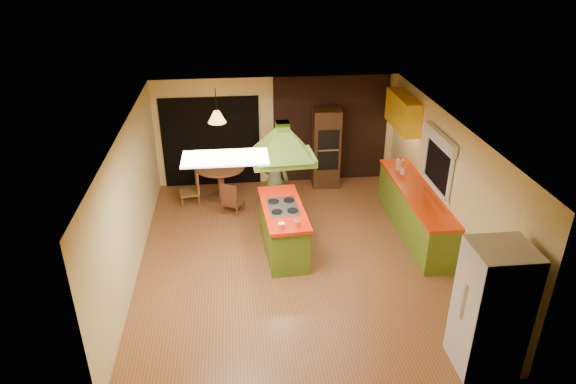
{
  "coord_description": "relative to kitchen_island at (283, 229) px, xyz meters",
  "views": [
    {
      "loc": [
        -0.95,
        -7.84,
        5.24
      ],
      "look_at": [
        -0.06,
        0.31,
        1.15
      ],
      "focal_mm": 32.0,
      "sensor_mm": 36.0,
      "label": 1
    }
  ],
  "objects": [
    {
      "name": "ground",
      "position": [
        0.16,
        -0.21,
        -0.46
      ],
      "size": [
        6.5,
        6.5,
        0.0
      ],
      "primitive_type": "plane",
      "color": "#995B32",
      "rests_on": "ground"
    },
    {
      "name": "upper_cabinets",
      "position": [
        2.73,
        1.99,
        1.49
      ],
      "size": [
        0.34,
        1.4,
        0.7
      ],
      "primitive_type": "cube",
      "color": "yellow",
      "rests_on": "room_walls"
    },
    {
      "name": "chair_left",
      "position": [
        -1.85,
        2.13,
        -0.08
      ],
      "size": [
        0.48,
        0.48,
        0.75
      ],
      "primitive_type": null,
      "rotation": [
        0.0,
        0.0,
        -1.39
      ],
      "color": "brown",
      "rests_on": "ground"
    },
    {
      "name": "wall_oven",
      "position": [
        1.26,
        2.74,
        0.46
      ],
      "size": [
        0.63,
        0.62,
        1.84
      ],
      "rotation": [
        0.0,
        0.0,
        -0.04
      ],
      "color": "#492D17",
      "rests_on": "ground"
    },
    {
      "name": "nook_opening",
      "position": [
        -1.34,
        3.02,
        0.59
      ],
      "size": [
        2.2,
        0.03,
        2.1
      ],
      "primitive_type": "cube",
      "color": "black",
      "rests_on": "ground"
    },
    {
      "name": "refrigerator",
      "position": [
        2.4,
        -3.11,
        0.47
      ],
      "size": [
        0.76,
        0.72,
        1.86
      ],
      "primitive_type": "cube",
      "rotation": [
        0.0,
        0.0,
        -0.0
      ],
      "color": "silver",
      "rests_on": "ground"
    },
    {
      "name": "right_counter",
      "position": [
        2.61,
        0.39,
        0.01
      ],
      "size": [
        0.62,
        3.05,
        0.92
      ],
      "color": "olive",
      "rests_on": "ground"
    },
    {
      "name": "brick_panel",
      "position": [
        1.41,
        3.02,
        0.79
      ],
      "size": [
        2.64,
        0.03,
        2.5
      ],
      "primitive_type": "cube",
      "color": "#381E14",
      "rests_on": "ground"
    },
    {
      "name": "kitchen_island",
      "position": [
        0.0,
        0.0,
        0.0
      ],
      "size": [
        0.83,
        1.84,
        0.92
      ],
      "rotation": [
        0.0,
        0.0,
        0.06
      ],
      "color": "#567B1E",
      "rests_on": "ground"
    },
    {
      "name": "canister_small",
      "position": [
        2.56,
        1.11,
        0.54
      ],
      "size": [
        0.14,
        0.14,
        0.15
      ],
      "primitive_type": "cylinder",
      "rotation": [
        0.0,
        0.0,
        0.2
      ],
      "color": "#FFE7CD",
      "rests_on": "right_counter"
    },
    {
      "name": "room_walls",
      "position": [
        0.16,
        -0.21,
        0.79
      ],
      "size": [
        5.5,
        6.5,
        6.5
      ],
      "color": "#F7ECB1",
      "rests_on": "ground"
    },
    {
      "name": "man",
      "position": [
        -0.05,
        1.25,
        0.37
      ],
      "size": [
        0.68,
        0.53,
        1.65
      ],
      "primitive_type": "imported",
      "rotation": [
        0.0,
        0.0,
        2.89
      ],
      "color": "#424C28",
      "rests_on": "ground"
    },
    {
      "name": "ceiling_plane",
      "position": [
        0.16,
        -0.21,
        2.04
      ],
      "size": [
        6.5,
        6.5,
        0.0
      ],
      "primitive_type": "plane",
      "rotation": [
        3.14,
        0.0,
        0.0
      ],
      "color": "silver",
      "rests_on": "room_walls"
    },
    {
      "name": "canister_medium",
      "position": [
        2.56,
        1.39,
        0.56
      ],
      "size": [
        0.17,
        0.17,
        0.19
      ],
      "primitive_type": "cylinder",
      "rotation": [
        0.0,
        0.0,
        0.31
      ],
      "color": "beige",
      "rests_on": "right_counter"
    },
    {
      "name": "dining_table",
      "position": [
        -1.15,
        2.23,
        0.1
      ],
      "size": [
        1.07,
        1.07,
        0.8
      ],
      "rotation": [
        0.0,
        0.0,
        0.26
      ],
      "color": "brown",
      "rests_on": "ground"
    },
    {
      "name": "fluor_panel",
      "position": [
        -0.94,
        -1.41,
        2.03
      ],
      "size": [
        1.2,
        0.6,
        0.03
      ],
      "primitive_type": "cube",
      "color": "white",
      "rests_on": "ceiling_plane"
    },
    {
      "name": "range_hood",
      "position": [
        -0.0,
        -0.0,
        1.79
      ],
      "size": [
        1.11,
        0.83,
        0.8
      ],
      "rotation": [
        0.0,
        0.0,
        0.06
      ],
      "color": "#4B6C1B",
      "rests_on": "ceiling_plane"
    },
    {
      "name": "canister_large",
      "position": [
        2.56,
        1.34,
        0.57
      ],
      "size": [
        0.17,
        0.17,
        0.22
      ],
      "primitive_type": "cylinder",
      "rotation": [
        0.0,
        0.0,
        -0.15
      ],
      "color": "beige",
      "rests_on": "right_counter"
    },
    {
      "name": "chair_near",
      "position": [
        -0.9,
        1.58,
        -0.1
      ],
      "size": [
        0.53,
        0.53,
        0.71
      ],
      "primitive_type": null,
      "rotation": [
        0.0,
        0.0,
        2.63
      ],
      "color": "brown",
      "rests_on": "ground"
    },
    {
      "name": "pendant_lamp",
      "position": [
        -1.15,
        2.23,
        1.44
      ],
      "size": [
        0.46,
        0.46,
        0.24
      ],
      "primitive_type": "cone",
      "rotation": [
        0.0,
        0.0,
        0.25
      ],
      "color": "#FF9E3F",
      "rests_on": "ceiling_plane"
    },
    {
      "name": "window_right",
      "position": [
        2.85,
        0.19,
        1.31
      ],
      "size": [
        0.12,
        1.35,
        1.06
      ],
      "color": "black",
      "rests_on": "room_walls"
    }
  ]
}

